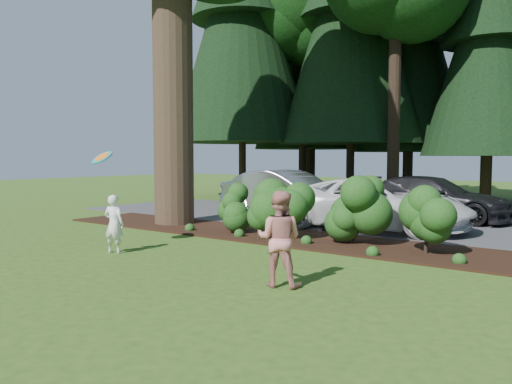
% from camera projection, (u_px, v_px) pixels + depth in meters
% --- Properties ---
extents(ground, '(80.00, 80.00, 0.00)m').
position_uv_depth(ground, '(213.00, 260.00, 10.32)').
color(ground, '#294B15').
rests_on(ground, ground).
extents(mulch_bed, '(16.00, 2.50, 0.05)m').
position_uv_depth(mulch_bed, '(296.00, 238.00, 12.93)').
color(mulch_bed, black).
rests_on(mulch_bed, ground).
extents(driveway, '(22.00, 6.00, 0.03)m').
position_uv_depth(driveway, '(364.00, 222.00, 16.34)').
color(driveway, '#38383A').
rests_on(driveway, ground).
extents(shrub_row, '(6.53, 1.60, 1.61)m').
position_uv_depth(shrub_row, '(320.00, 210.00, 12.33)').
color(shrub_row, '#1D3D13').
rests_on(shrub_row, ground).
extents(lily_cluster, '(0.69, 0.09, 0.57)m').
position_uv_depth(lily_cluster, '(268.00, 223.00, 12.39)').
color(lily_cluster, '#1D3D13').
rests_on(lily_cluster, ground).
extents(car_silver_wagon, '(5.18, 2.39, 1.64)m').
position_uv_depth(car_silver_wagon, '(288.00, 195.00, 16.94)').
color(car_silver_wagon, '#ACACB1').
rests_on(car_silver_wagon, driveway).
extents(car_white_suv, '(5.59, 2.90, 1.50)m').
position_uv_depth(car_white_suv, '(375.00, 204.00, 14.37)').
color(car_white_suv, silver).
rests_on(car_white_suv, driveway).
extents(car_dark_suv, '(5.03, 2.12, 1.45)m').
position_uv_depth(car_dark_suv, '(432.00, 198.00, 16.65)').
color(car_dark_suv, black).
rests_on(car_dark_suv, driveway).
extents(child, '(0.54, 0.44, 1.30)m').
position_uv_depth(child, '(114.00, 224.00, 11.03)').
color(child, white).
rests_on(child, ground).
extents(adult, '(0.91, 0.81, 1.58)m').
position_uv_depth(adult, '(279.00, 239.00, 8.17)').
color(adult, red).
rests_on(adult, ground).
extents(frisbee, '(0.53, 0.44, 0.33)m').
position_uv_depth(frisbee, '(102.00, 157.00, 11.37)').
color(frisbee, teal).
rests_on(frisbee, ground).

